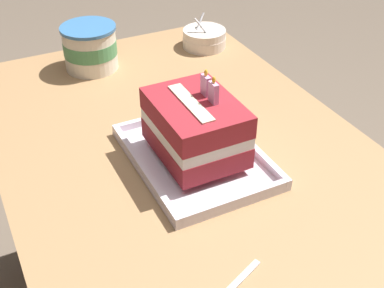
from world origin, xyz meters
TOP-DOWN VIEW (x-y plane):
  - dining_table at (0.00, 0.00)m, footprint 1.16×0.73m
  - foil_tray at (0.03, 0.00)m, footprint 0.32×0.23m
  - birthday_cake at (0.03, 0.00)m, footprint 0.19×0.15m
  - bowl_stack at (-0.43, 0.26)m, footprint 0.12×0.12m
  - ice_cream_tub at (-0.44, -0.06)m, footprint 0.14×0.14m

SIDE VIEW (x-z plane):
  - dining_table at x=0.00m, z-range 0.25..0.96m
  - foil_tray at x=0.03m, z-range 0.70..0.73m
  - bowl_stack at x=-0.43m, z-range 0.69..0.78m
  - ice_cream_tub at x=-0.44m, z-range 0.71..0.82m
  - birthday_cake at x=0.03m, z-range 0.71..0.87m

